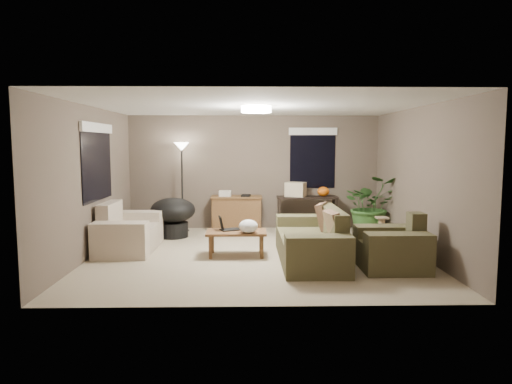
{
  "coord_description": "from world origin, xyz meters",
  "views": [
    {
      "loc": [
        -0.16,
        -7.6,
        1.87
      ],
      "look_at": [
        0.0,
        0.2,
        1.05
      ],
      "focal_mm": 32.0,
      "sensor_mm": 36.0,
      "label": 1
    }
  ],
  "objects_px": {
    "coffee_table": "(236,235)",
    "houseplant": "(371,212)",
    "loveseat": "(128,233)",
    "floor_lamp": "(182,157)",
    "main_sofa": "(313,243)",
    "console_table": "(307,211)",
    "papasan_chair": "(173,214)",
    "armchair": "(392,249)",
    "cat_scratching_post": "(382,232)",
    "desk": "(237,213)"
  },
  "relations": [
    {
      "from": "desk",
      "to": "houseplant",
      "type": "xyz_separation_m",
      "value": [
        2.77,
        -0.57,
        0.11
      ]
    },
    {
      "from": "loveseat",
      "to": "main_sofa",
      "type": "bearing_deg",
      "value": -14.91
    },
    {
      "from": "coffee_table",
      "to": "floor_lamp",
      "type": "distance_m",
      "value": 2.83
    },
    {
      "from": "desk",
      "to": "papasan_chair",
      "type": "bearing_deg",
      "value": -151.27
    },
    {
      "from": "main_sofa",
      "to": "houseplant",
      "type": "bearing_deg",
      "value": 54.24
    },
    {
      "from": "floor_lamp",
      "to": "papasan_chair",
      "type": "bearing_deg",
      "value": -99.06
    },
    {
      "from": "main_sofa",
      "to": "armchair",
      "type": "relative_size",
      "value": 2.2
    },
    {
      "from": "coffee_table",
      "to": "houseplant",
      "type": "height_order",
      "value": "houseplant"
    },
    {
      "from": "console_table",
      "to": "houseplant",
      "type": "bearing_deg",
      "value": -21.49
    },
    {
      "from": "houseplant",
      "to": "cat_scratching_post",
      "type": "relative_size",
      "value": 2.48
    },
    {
      "from": "main_sofa",
      "to": "loveseat",
      "type": "height_order",
      "value": "same"
    },
    {
      "from": "main_sofa",
      "to": "console_table",
      "type": "height_order",
      "value": "main_sofa"
    },
    {
      "from": "armchair",
      "to": "console_table",
      "type": "xyz_separation_m",
      "value": [
        -0.89,
        3.05,
        0.14
      ]
    },
    {
      "from": "console_table",
      "to": "papasan_chair",
      "type": "height_order",
      "value": "papasan_chair"
    },
    {
      "from": "main_sofa",
      "to": "loveseat",
      "type": "bearing_deg",
      "value": 165.09
    },
    {
      "from": "main_sofa",
      "to": "console_table",
      "type": "bearing_deg",
      "value": 84.52
    },
    {
      "from": "coffee_table",
      "to": "papasan_chair",
      "type": "height_order",
      "value": "papasan_chair"
    },
    {
      "from": "desk",
      "to": "houseplant",
      "type": "relative_size",
      "value": 0.89
    },
    {
      "from": "loveseat",
      "to": "armchair",
      "type": "bearing_deg",
      "value": -16.94
    },
    {
      "from": "console_table",
      "to": "cat_scratching_post",
      "type": "height_order",
      "value": "console_table"
    },
    {
      "from": "desk",
      "to": "console_table",
      "type": "xyz_separation_m",
      "value": [
        1.52,
        -0.08,
        0.06
      ]
    },
    {
      "from": "armchair",
      "to": "coffee_table",
      "type": "distance_m",
      "value": 2.51
    },
    {
      "from": "loveseat",
      "to": "armchair",
      "type": "xyz_separation_m",
      "value": [
        4.31,
        -1.31,
        0.0
      ]
    },
    {
      "from": "armchair",
      "to": "floor_lamp",
      "type": "xyz_separation_m",
      "value": [
        -3.58,
        3.08,
        1.3
      ]
    },
    {
      "from": "main_sofa",
      "to": "cat_scratching_post",
      "type": "distance_m",
      "value": 2.0
    },
    {
      "from": "cat_scratching_post",
      "to": "main_sofa",
      "type": "bearing_deg",
      "value": -138.86
    },
    {
      "from": "desk",
      "to": "main_sofa",
      "type": "bearing_deg",
      "value": -64.36
    },
    {
      "from": "console_table",
      "to": "loveseat",
      "type": "bearing_deg",
      "value": -153.09
    },
    {
      "from": "desk",
      "to": "cat_scratching_post",
      "type": "bearing_deg",
      "value": -25.7
    },
    {
      "from": "armchair",
      "to": "cat_scratching_post",
      "type": "bearing_deg",
      "value": 78.4
    },
    {
      "from": "floor_lamp",
      "to": "desk",
      "type": "bearing_deg",
      "value": 2.21
    },
    {
      "from": "desk",
      "to": "loveseat",
      "type": "bearing_deg",
      "value": -136.31
    },
    {
      "from": "main_sofa",
      "to": "loveseat",
      "type": "relative_size",
      "value": 1.38
    },
    {
      "from": "main_sofa",
      "to": "papasan_chair",
      "type": "height_order",
      "value": "main_sofa"
    },
    {
      "from": "floor_lamp",
      "to": "houseplant",
      "type": "distance_m",
      "value": 4.13
    },
    {
      "from": "console_table",
      "to": "houseplant",
      "type": "xyz_separation_m",
      "value": [
        1.25,
        -0.49,
        0.05
      ]
    },
    {
      "from": "console_table",
      "to": "floor_lamp",
      "type": "height_order",
      "value": "floor_lamp"
    },
    {
      "from": "main_sofa",
      "to": "coffee_table",
      "type": "bearing_deg",
      "value": 163.31
    },
    {
      "from": "main_sofa",
      "to": "loveseat",
      "type": "distance_m",
      "value": 3.28
    },
    {
      "from": "armchair",
      "to": "desk",
      "type": "bearing_deg",
      "value": 127.7
    },
    {
      "from": "console_table",
      "to": "floor_lamp",
      "type": "xyz_separation_m",
      "value": [
        -2.69,
        0.03,
        1.16
      ]
    },
    {
      "from": "coffee_table",
      "to": "floor_lamp",
      "type": "height_order",
      "value": "floor_lamp"
    },
    {
      "from": "houseplant",
      "to": "coffee_table",
      "type": "bearing_deg",
      "value": -147.85
    },
    {
      "from": "houseplant",
      "to": "cat_scratching_post",
      "type": "xyz_separation_m",
      "value": [
        0.01,
        -0.77,
        -0.27
      ]
    },
    {
      "from": "loveseat",
      "to": "console_table",
      "type": "height_order",
      "value": "loveseat"
    },
    {
      "from": "coffee_table",
      "to": "papasan_chair",
      "type": "bearing_deg",
      "value": 129.59
    },
    {
      "from": "coffee_table",
      "to": "floor_lamp",
      "type": "xyz_separation_m",
      "value": [
        -1.21,
        2.24,
        1.24
      ]
    },
    {
      "from": "loveseat",
      "to": "floor_lamp",
      "type": "height_order",
      "value": "floor_lamp"
    },
    {
      "from": "loveseat",
      "to": "cat_scratching_post",
      "type": "bearing_deg",
      "value": 5.77
    },
    {
      "from": "loveseat",
      "to": "desk",
      "type": "distance_m",
      "value": 2.62
    }
  ]
}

